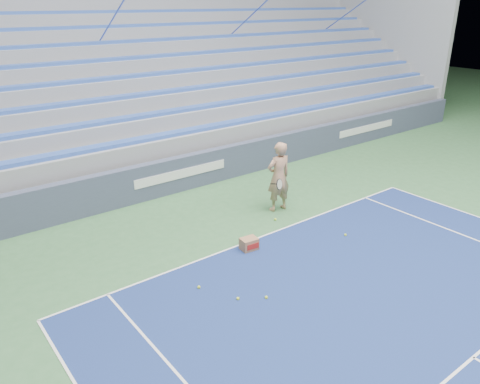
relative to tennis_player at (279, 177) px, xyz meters
The scene contains 9 objects.
sponsor_barrier 3.35m from the tennis_player, 115.64° to the left, with size 30.00×0.32×1.10m.
bleachers 8.93m from the tennis_player, 99.39° to the left, with size 31.00×9.15×7.30m.
tennis_player is the anchor object (origin of this frame).
ball_box 2.62m from the tennis_player, 148.07° to the right, with size 0.43×0.35×0.30m.
tennis_ball_0 1.21m from the tennis_player, 136.72° to the right, with size 0.07×0.07×0.07m, color #C9E42E.
tennis_ball_1 2.49m from the tennis_player, 83.12° to the right, with size 0.07×0.07×0.07m, color #C9E42E.
tennis_ball_2 4.52m from the tennis_player, 153.70° to the right, with size 0.07×0.07×0.07m, color #C9E42E.
tennis_ball_3 4.47m from the tennis_player, 134.99° to the right, with size 0.07×0.07×0.07m, color #C9E42E.
tennis_ball_4 4.62m from the tennis_player, 142.10° to the right, with size 0.07×0.07×0.07m, color #C9E42E.
Camera 1 is at (-6.89, 3.91, 5.55)m, focal length 35.00 mm.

